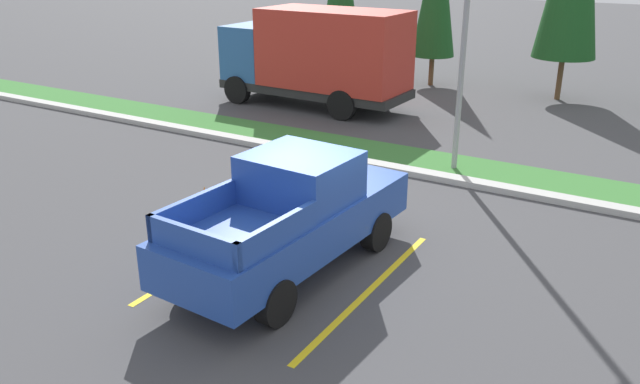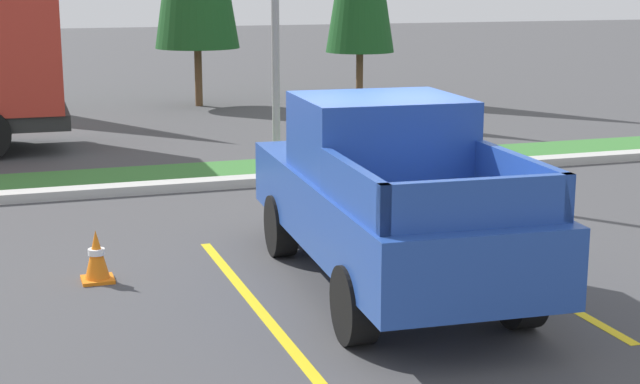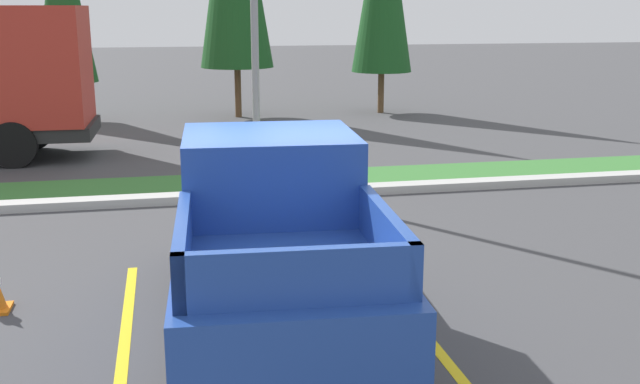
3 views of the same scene
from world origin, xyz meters
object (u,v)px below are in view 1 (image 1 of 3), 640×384
Objects in this scene: pickup_truck_main at (292,215)px; street_light at (465,2)px; traffic_cone at (205,200)px; cargo_truck_distant at (317,55)px.

street_light is at bearing 84.36° from pickup_truck_main.
pickup_truck_main is 8.88× the size of traffic_cone.
pickup_truck_main is 12.18m from cargo_truck_distant.
street_light is at bearing -32.48° from cargo_truck_distant.
cargo_truck_distant is at bearing 106.77° from traffic_cone.
traffic_cone is at bearing -124.81° from street_light.
pickup_truck_main is 0.73× the size of street_light.
traffic_cone is (-3.68, -5.30, -3.90)m from street_light.
pickup_truck_main is at bearing -61.01° from cargo_truck_distant.
pickup_truck_main is at bearing -21.16° from traffic_cone.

